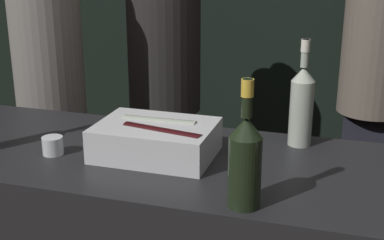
{
  "coord_description": "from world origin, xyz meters",
  "views": [
    {
      "loc": [
        0.47,
        -1.17,
        1.7
      ],
      "look_at": [
        0.0,
        0.36,
        1.17
      ],
      "focal_mm": 50.0,
      "sensor_mm": 36.0,
      "label": 1
    }
  ],
  "objects": [
    {
      "name": "person_blond_tee",
      "position": [
        -0.96,
        1.08,
        1.02
      ],
      "size": [
        0.34,
        0.34,
        1.81
      ],
      "rotation": [
        0.0,
        0.0,
        0.64
      ],
      "color": "black",
      "rests_on": "ground_plane"
    },
    {
      "name": "ice_bin_with_bottles",
      "position": [
        -0.11,
        0.33,
        1.11
      ],
      "size": [
        0.37,
        0.27,
        0.11
      ],
      "color": "silver",
      "rests_on": "bar_counter"
    },
    {
      "name": "white_wine_bottle",
      "position": [
        0.32,
        0.56,
        1.19
      ],
      "size": [
        0.08,
        0.08,
        0.36
      ],
      "color": "#9EA899",
      "rests_on": "bar_counter"
    },
    {
      "name": "person_in_hoodie",
      "position": [
        0.59,
        1.9,
        0.96
      ],
      "size": [
        0.38,
        0.38,
        1.72
      ],
      "rotation": [
        0.0,
        0.0,
        0.78
      ],
      "color": "black",
      "rests_on": "ground_plane"
    },
    {
      "name": "person_grey_polo",
      "position": [
        -0.53,
        1.56,
        0.97
      ],
      "size": [
        0.4,
        0.4,
        1.75
      ],
      "rotation": [
        0.0,
        0.0,
        0.98
      ],
      "color": "black",
      "rests_on": "ground_plane"
    },
    {
      "name": "champagne_bottle",
      "position": [
        0.23,
        0.07,
        1.18
      ],
      "size": [
        0.09,
        0.09,
        0.34
      ],
      "color": "black",
      "rests_on": "bar_counter"
    },
    {
      "name": "candle_votive",
      "position": [
        -0.43,
        0.24,
        1.08
      ],
      "size": [
        0.07,
        0.07,
        0.06
      ],
      "color": "silver",
      "rests_on": "bar_counter"
    }
  ]
}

